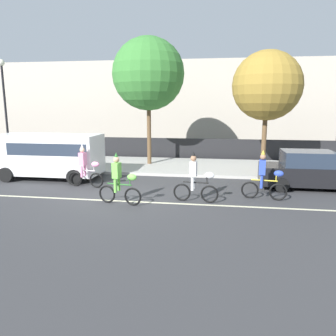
{
  "coord_description": "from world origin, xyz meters",
  "views": [
    {
      "loc": [
        3.9,
        -12.04,
        3.63
      ],
      "look_at": [
        1.88,
        1.2,
        1.0
      ],
      "focal_mm": 35.0,
      "sensor_mm": 36.0,
      "label": 1
    }
  ],
  "objects_px": {
    "street_lamp_post": "(4,97)",
    "parade_cyclist_cobalt": "(265,178)",
    "parade_cyclist_lime": "(120,182)",
    "parked_car_black": "(308,171)",
    "parade_cyclist_pink": "(85,168)",
    "parked_van_white": "(50,153)",
    "parade_cyclist_zebra": "(196,180)"
  },
  "relations": [
    {
      "from": "parked_van_white",
      "to": "parade_cyclist_pink",
      "type": "bearing_deg",
      "value": -29.87
    },
    {
      "from": "parade_cyclist_lime",
      "to": "parade_cyclist_cobalt",
      "type": "relative_size",
      "value": 1.0
    },
    {
      "from": "parade_cyclist_pink",
      "to": "parade_cyclist_zebra",
      "type": "bearing_deg",
      "value": -16.91
    },
    {
      "from": "parade_cyclist_lime",
      "to": "parked_car_black",
      "type": "xyz_separation_m",
      "value": [
        7.42,
        3.5,
        -0.06
      ]
    },
    {
      "from": "parked_car_black",
      "to": "street_lamp_post",
      "type": "relative_size",
      "value": 0.7
    },
    {
      "from": "parade_cyclist_pink",
      "to": "parked_car_black",
      "type": "relative_size",
      "value": 0.47
    },
    {
      "from": "parade_cyclist_pink",
      "to": "parade_cyclist_lime",
      "type": "relative_size",
      "value": 1.0
    },
    {
      "from": "parade_cyclist_pink",
      "to": "parade_cyclist_cobalt",
      "type": "xyz_separation_m",
      "value": [
        7.55,
        -0.79,
        0.0
      ]
    },
    {
      "from": "parade_cyclist_pink",
      "to": "parked_car_black",
      "type": "height_order",
      "value": "parade_cyclist_pink"
    },
    {
      "from": "parked_car_black",
      "to": "parade_cyclist_cobalt",
      "type": "bearing_deg",
      "value": -135.58
    },
    {
      "from": "parade_cyclist_cobalt",
      "to": "parked_van_white",
      "type": "relative_size",
      "value": 0.38
    },
    {
      "from": "parade_cyclist_pink",
      "to": "parked_car_black",
      "type": "xyz_separation_m",
      "value": [
        9.66,
        1.27,
        -0.06
      ]
    },
    {
      "from": "parked_car_black",
      "to": "parade_cyclist_pink",
      "type": "bearing_deg",
      "value": -172.49
    },
    {
      "from": "parade_cyclist_zebra",
      "to": "parked_car_black",
      "type": "xyz_separation_m",
      "value": [
        4.69,
        2.78,
        -0.06
      ]
    },
    {
      "from": "parade_cyclist_pink",
      "to": "parked_van_white",
      "type": "distance_m",
      "value": 2.73
    },
    {
      "from": "parade_cyclist_lime",
      "to": "parade_cyclist_zebra",
      "type": "distance_m",
      "value": 2.82
    },
    {
      "from": "parade_cyclist_lime",
      "to": "street_lamp_post",
      "type": "distance_m",
      "value": 10.56
    },
    {
      "from": "parade_cyclist_pink",
      "to": "parked_car_black",
      "type": "distance_m",
      "value": 9.74
    },
    {
      "from": "parked_car_black",
      "to": "street_lamp_post",
      "type": "xyz_separation_m",
      "value": [
        -15.69,
        2.27,
        3.21
      ]
    },
    {
      "from": "parked_van_white",
      "to": "parade_cyclist_zebra",
      "type": "bearing_deg",
      "value": -21.32
    },
    {
      "from": "street_lamp_post",
      "to": "parade_cyclist_cobalt",
      "type": "bearing_deg",
      "value": -17.71
    },
    {
      "from": "parade_cyclist_pink",
      "to": "street_lamp_post",
      "type": "xyz_separation_m",
      "value": [
        -6.04,
        3.54,
        3.15
      ]
    },
    {
      "from": "street_lamp_post",
      "to": "parade_cyclist_pink",
      "type": "bearing_deg",
      "value": -30.4
    },
    {
      "from": "parade_cyclist_zebra",
      "to": "street_lamp_post",
      "type": "xyz_separation_m",
      "value": [
        -11.0,
        5.05,
        3.15
      ]
    },
    {
      "from": "parade_cyclist_zebra",
      "to": "parade_cyclist_cobalt",
      "type": "xyz_separation_m",
      "value": [
        2.58,
        0.72,
        0.0
      ]
    },
    {
      "from": "parked_car_black",
      "to": "parade_cyclist_zebra",
      "type": "bearing_deg",
      "value": -149.3
    },
    {
      "from": "parade_cyclist_zebra",
      "to": "parked_van_white",
      "type": "bearing_deg",
      "value": 158.68
    },
    {
      "from": "parade_cyclist_lime",
      "to": "parade_cyclist_cobalt",
      "type": "height_order",
      "value": "same"
    },
    {
      "from": "parade_cyclist_cobalt",
      "to": "parked_car_black",
      "type": "relative_size",
      "value": 0.47
    },
    {
      "from": "parade_cyclist_cobalt",
      "to": "street_lamp_post",
      "type": "relative_size",
      "value": 0.33
    },
    {
      "from": "parked_van_white",
      "to": "parade_cyclist_cobalt",
      "type": "bearing_deg",
      "value": -12.19
    },
    {
      "from": "parked_car_black",
      "to": "street_lamp_post",
      "type": "bearing_deg",
      "value": 171.77
    }
  ]
}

